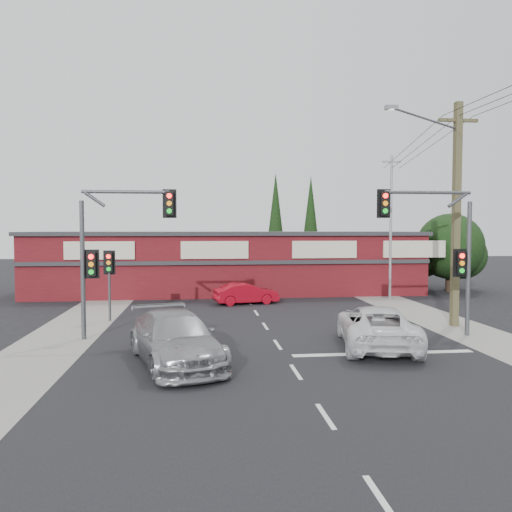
{
  "coord_description": "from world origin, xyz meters",
  "views": [
    {
      "loc": [
        -2.86,
        -18.21,
        4.35
      ],
      "look_at": [
        -0.51,
        3.0,
        3.23
      ],
      "focal_mm": 35.0,
      "sensor_mm": 36.0,
      "label": 1
    }
  ],
  "objects": [
    {
      "name": "ground",
      "position": [
        0.0,
        0.0,
        0.0
      ],
      "size": [
        120.0,
        120.0,
        0.0
      ],
      "primitive_type": "plane",
      "color": "black",
      "rests_on": "ground"
    },
    {
      "name": "road_strip",
      "position": [
        0.0,
        5.0,
        0.01
      ],
      "size": [
        14.0,
        70.0,
        0.01
      ],
      "primitive_type": "cube",
      "color": "black",
      "rests_on": "ground"
    },
    {
      "name": "verge_left",
      "position": [
        -8.5,
        5.0,
        0.01
      ],
      "size": [
        3.0,
        70.0,
        0.02
      ],
      "primitive_type": "cube",
      "color": "gray",
      "rests_on": "ground"
    },
    {
      "name": "verge_right",
      "position": [
        8.5,
        5.0,
        0.01
      ],
      "size": [
        3.0,
        70.0,
        0.02
      ],
      "primitive_type": "cube",
      "color": "gray",
      "rests_on": "ground"
    },
    {
      "name": "stop_line",
      "position": [
        3.5,
        -1.5,
        0.01
      ],
      "size": [
        6.5,
        0.35,
        0.01
      ],
      "primitive_type": "cube",
      "color": "silver",
      "rests_on": "ground"
    },
    {
      "name": "white_suv",
      "position": [
        3.6,
        -0.48,
        0.77
      ],
      "size": [
        3.59,
        5.95,
        1.54
      ],
      "primitive_type": "imported",
      "rotation": [
        0.0,
        0.0,
        2.95
      ],
      "color": "silver",
      "rests_on": "ground"
    },
    {
      "name": "silver_suv",
      "position": [
        -3.7,
        -2.02,
        0.83
      ],
      "size": [
        3.83,
        6.11,
        1.65
      ],
      "primitive_type": "imported",
      "rotation": [
        0.0,
        0.0,
        0.29
      ],
      "color": "#95989A",
      "rests_on": "ground"
    },
    {
      "name": "red_sedan",
      "position": [
        -0.24,
        10.77,
        0.62
      ],
      "size": [
        3.95,
        2.09,
        1.24
      ],
      "primitive_type": "imported",
      "rotation": [
        0.0,
        0.0,
        1.79
      ],
      "color": "#A10918",
      "rests_on": "ground"
    },
    {
      "name": "lane_dashes",
      "position": [
        0.0,
        2.05,
        0.01
      ],
      "size": [
        0.12,
        41.7,
        0.01
      ],
      "color": "silver",
      "rests_on": "ground"
    },
    {
      "name": "shop_building",
      "position": [
        -0.99,
        16.99,
        2.13
      ],
      "size": [
        27.3,
        8.4,
        4.22
      ],
      "color": "#501015",
      "rests_on": "ground"
    },
    {
      "name": "tree_cluster",
      "position": [
        14.69,
        15.44,
        2.9
      ],
      "size": [
        5.9,
        5.1,
        5.5
      ],
      "color": "#2D2116",
      "rests_on": "ground"
    },
    {
      "name": "conifer_near",
      "position": [
        3.5,
        24.0,
        5.48
      ],
      "size": [
        1.8,
        1.8,
        9.25
      ],
      "color": "#2D2116",
      "rests_on": "ground"
    },
    {
      "name": "conifer_far",
      "position": [
        7.0,
        26.0,
        5.48
      ],
      "size": [
        1.8,
        1.8,
        9.25
      ],
      "color": "#2D2116",
      "rests_on": "ground"
    },
    {
      "name": "traffic_mast_left",
      "position": [
        -6.43,
        2.0,
        3.93
      ],
      "size": [
        3.77,
        0.27,
        5.97
      ],
      "color": "#47494C",
      "rests_on": "ground"
    },
    {
      "name": "traffic_mast_right",
      "position": [
        6.86,
        1.0,
        3.95
      ],
      "size": [
        3.96,
        0.27,
        5.97
      ],
      "color": "#47494C",
      "rests_on": "ground"
    },
    {
      "name": "pedestal_signal",
      "position": [
        -7.2,
        6.01,
        2.41
      ],
      "size": [
        0.55,
        0.27,
        3.38
      ],
      "color": "#47494C",
      "rests_on": "ground"
    },
    {
      "name": "utility_pole",
      "position": [
        8.36,
        2.99,
        5.4
      ],
      "size": [
        4.38,
        0.59,
        10.0
      ],
      "color": "brown",
      "rests_on": "ground"
    },
    {
      "name": "steel_pole",
      "position": [
        9.0,
        12.0,
        4.7
      ],
      "size": [
        1.2,
        0.16,
        9.0
      ],
      "color": "gray",
      "rests_on": "ground"
    }
  ]
}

